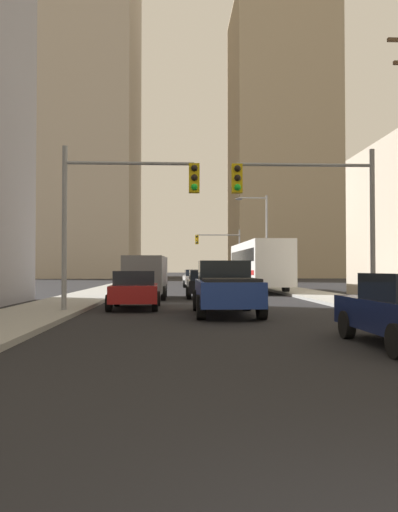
# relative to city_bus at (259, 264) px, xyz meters

# --- Properties ---
(sidewalk_left) EXTENTS (2.98, 160.00, 0.15)m
(sidewalk_left) POSITION_rel_city_bus_xyz_m (-10.67, 16.74, -1.85)
(sidewalk_left) COLOR #9E9E99
(sidewalk_left) RESTS_ON ground
(sidewalk_right) EXTENTS (2.98, 160.00, 0.15)m
(sidewalk_right) POSITION_rel_city_bus_xyz_m (2.28, 16.74, -1.85)
(sidewalk_right) COLOR #9E9E99
(sidewalk_right) RESTS_ON ground
(city_bus) EXTENTS (2.68, 11.53, 3.40)m
(city_bus) POSITION_rel_city_bus_xyz_m (0.00, 0.00, 0.00)
(city_bus) COLOR silver
(city_bus) RESTS_ON ground
(pickup_truck_blue) EXTENTS (2.20, 5.41, 1.90)m
(pickup_truck_blue) POSITION_rel_city_bus_xyz_m (-4.05, -17.46, -1.00)
(pickup_truck_blue) COLOR navy
(pickup_truck_blue) RESTS_ON ground
(cargo_van_grey) EXTENTS (2.19, 5.28, 2.26)m
(cargo_van_grey) POSITION_rel_city_bus_xyz_m (-7.40, -7.87, -0.64)
(cargo_van_grey) COLOR slate
(cargo_van_grey) RESTS_ON ground
(sedan_red) EXTENTS (1.95, 4.26, 1.52)m
(sedan_red) POSITION_rel_city_bus_xyz_m (-7.46, -14.79, -1.16)
(sedan_red) COLOR maroon
(sedan_red) RESTS_ON ground
(sedan_black) EXTENTS (1.95, 4.21, 1.52)m
(sedan_black) POSITION_rel_city_bus_xyz_m (-4.25, -7.33, -1.16)
(sedan_black) COLOR black
(sedan_black) RESTS_ON ground
(sedan_white) EXTENTS (1.96, 4.27, 1.52)m
(sedan_white) POSITION_rel_city_bus_xyz_m (-4.21, 8.51, -1.16)
(sedan_white) COLOR white
(sedan_white) RESTS_ON ground
(sedan_maroon) EXTENTS (1.96, 4.27, 1.52)m
(sedan_maroon) POSITION_rel_city_bus_xyz_m (-0.97, 11.53, -1.16)
(sedan_maroon) COLOR maroon
(sedan_maroon) RESTS_ON ground
(traffic_signal_near_left) EXTENTS (4.91, 0.44, 6.00)m
(traffic_signal_near_left) POSITION_rel_city_bus_xyz_m (-7.65, -17.07, 2.17)
(traffic_signal_near_left) COLOR gray
(traffic_signal_near_left) RESTS_ON ground
(traffic_signal_near_right) EXTENTS (5.27, 0.44, 6.00)m
(traffic_signal_near_right) POSITION_rel_city_bus_xyz_m (-0.91, -17.07, 2.18)
(traffic_signal_near_right) COLOR gray
(traffic_signal_near_right) RESTS_ON ground
(traffic_signal_far_right) EXTENTS (5.12, 0.44, 6.00)m
(traffic_signal_far_right) POSITION_rel_city_bus_xyz_m (-0.83, 21.75, 2.17)
(traffic_signal_far_right) COLOR gray
(traffic_signal_far_right) RESTS_ON ground
(street_lamp_right) EXTENTS (2.61, 0.32, 7.50)m
(street_lamp_right) POSITION_rel_city_bus_xyz_m (1.07, 5.17, 2.63)
(street_lamp_right) COLOR gray
(street_lamp_right) RESTS_ON ground
(building_left_far_tower) EXTENTS (24.64, 28.21, 62.06)m
(building_left_far_tower) POSITION_rel_city_bus_xyz_m (-25.54, 58.95, 29.10)
(building_left_far_tower) COLOR #B7A893
(building_left_far_tower) RESTS_ON ground
(building_right_far_highrise) EXTENTS (17.33, 19.29, 49.50)m
(building_right_far_highrise) POSITION_rel_city_bus_xyz_m (13.14, 55.50, 22.82)
(building_right_far_highrise) COLOR tan
(building_right_far_highrise) RESTS_ON ground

